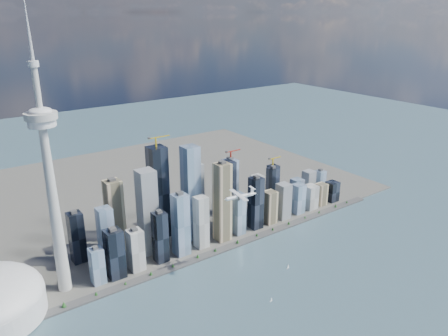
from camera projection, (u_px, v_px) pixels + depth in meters
ground at (282, 314)px, 802.93m from camera, size 4000.00×4000.00×0.00m
seawall at (207, 255)px, 993.09m from camera, size 1100.00×22.00×4.00m
land at (125, 193)px, 1336.76m from camera, size 1400.00×900.00×3.00m
shoreline_trees at (207, 253)px, 990.80m from camera, size 960.53×7.20×8.80m
skyscraper_cluster at (207, 205)px, 1066.32m from camera, size 736.00×142.00×254.60m
needle_tower at (50, 180)px, 794.76m from camera, size 56.00×56.00×550.50m
airplane at (240, 196)px, 900.50m from camera, size 75.43×66.96×18.41m
sailboat_west at (271, 300)px, 837.90m from camera, size 6.48×2.16×8.97m
sailboat_east at (288, 267)px, 945.18m from camera, size 7.89×3.44×10.90m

